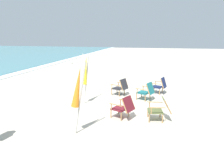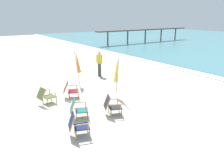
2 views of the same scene
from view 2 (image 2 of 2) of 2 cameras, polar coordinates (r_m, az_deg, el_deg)
The scene contains 11 objects.
ground_plane at distance 9.37m, azimuth -9.51°, elevation -6.82°, with size 80.00×80.00×0.00m, color beige.
surf_band at distance 15.81m, azimuth 24.26°, elevation 2.01°, with size 80.00×1.10×0.06m, color white.
beach_chair_far_center at distance 8.52m, azimuth -8.99°, elevation -6.18°, with size 0.80×0.86×0.81m.
beach_chair_front_right at distance 7.32m, azimuth -9.11°, elevation -10.28°, with size 0.76×0.82×0.82m.
beach_chair_back_left at distance 10.17m, azimuth -16.96°, elevation -2.82°, with size 0.68×0.83×0.79m.
beach_chair_front_left at distance 8.69m, azimuth -0.15°, elevation -5.46°, with size 0.79×0.85×0.81m.
beach_chair_mid_center at distance 10.65m, azimuth -10.92°, elevation -1.42°, with size 0.82×0.89×0.80m.
umbrella_furled_orange at distance 12.02m, azimuth -8.98°, elevation 5.52°, with size 0.39×0.47×2.10m.
umbrella_furled_yellow at distance 10.16m, azimuth 1.27°, elevation 3.50°, with size 0.54×0.33×2.09m.
person_near_chairs at distance 14.23m, azimuth -3.30°, elevation 5.33°, with size 0.39×0.34×1.63m.
pier_distant at distance 32.72m, azimuth 8.75°, elevation 13.64°, with size 0.90×16.31×1.99m.
Camera 2 is at (7.83, -3.48, 3.81)m, focal length 35.00 mm.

